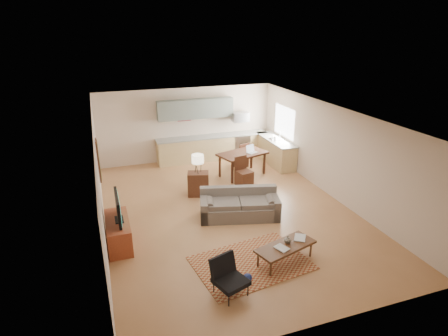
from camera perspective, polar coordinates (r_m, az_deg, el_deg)
name	(u,v)px	position (r m, az deg, el deg)	size (l,w,h in m)	color
room	(228,165)	(9.88, 0.57, 0.49)	(9.00, 9.00, 9.00)	#9E693F
kitchen_counter_back	(213,147)	(14.19, -1.69, 3.15)	(4.26, 0.64, 0.92)	tan
kitchen_counter_right	(275,151)	(13.88, 7.81, 2.55)	(0.64, 2.26, 0.92)	tan
kitchen_range	(240,145)	(14.54, 2.45, 3.55)	(0.62, 0.62, 0.90)	#A5A8AD
kitchen_microwave	(240,117)	(14.27, 2.49, 7.79)	(0.62, 0.40, 0.35)	#A5A8AD
upper_cabinets	(196,109)	(13.78, -4.36, 8.98)	(2.80, 0.34, 0.70)	slate
window_right	(284,122)	(13.71, 9.17, 7.00)	(0.02, 1.40, 1.05)	white
wall_art_left	(99,160)	(10.15, -18.56, 1.13)	(0.06, 0.42, 1.10)	olive
triptych	(184,114)	(13.86, -6.10, 8.15)	(1.70, 0.04, 0.50)	beige
rug	(251,263)	(8.34, 4.17, -14.23)	(2.38, 1.65, 0.02)	maroon
sofa	(240,204)	(9.94, 2.38, -5.53)	(2.17, 0.94, 0.75)	#5F554D
coffee_table	(285,253)	(8.37, 9.29, -12.71)	(1.37, 0.54, 0.41)	#452613
book_a	(278,250)	(8.06, 8.25, -12.28)	(0.32, 0.36, 0.03)	maroon
book_b	(294,237)	(8.56, 10.69, -10.30)	(0.38, 0.41, 0.02)	navy
vase	(288,239)	(8.32, 9.67, -10.65)	(0.19, 0.19, 0.17)	black
armchair	(231,278)	(7.31, 1.05, -16.45)	(0.65, 0.65, 0.74)	black
tv_credenza	(118,232)	(9.13, -15.81, -9.41)	(0.52, 1.36, 0.63)	brown
tv	(118,208)	(8.84, -15.87, -5.85)	(0.10, 1.05, 0.63)	black
console_table	(198,184)	(11.21, -3.93, -2.43)	(0.62, 0.41, 0.72)	#371C11
table_lamp	(198,164)	(10.97, -4.02, 0.69)	(0.35, 0.35, 0.58)	beige
dining_table	(242,164)	(12.64, 2.80, 0.59)	(1.60, 0.91, 0.81)	#371C11
dining_chair_near	(244,171)	(11.84, 3.10, -0.53)	(0.45, 0.47, 0.94)	#371C11
dining_chair_far	(241,155)	(13.42, 2.54, 2.06)	(0.44, 0.46, 0.91)	#371C11
laptop	(253,149)	(12.49, 4.38, 2.88)	(0.34, 0.26, 0.26)	#A5A8AD
soap_bottle	(275,138)	(13.57, 7.78, 4.58)	(0.10, 0.11, 0.19)	beige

